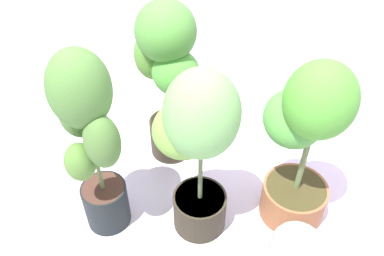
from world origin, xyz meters
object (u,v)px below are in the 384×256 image
potted_plant_back_right (304,139)px  potted_plant_center (197,142)px  floor_fan (295,253)px  potted_plant_front_left (90,137)px  potted_plant_back_left (167,68)px

potted_plant_back_right → potted_plant_center: bearing=-137.5°
potted_plant_back_right → floor_fan: bearing=-65.0°
potted_plant_front_left → potted_plant_center: size_ratio=1.08×
potted_plant_center → potted_plant_back_right: bearing=42.5°
potted_plant_back_left → potted_plant_front_left: bearing=-85.7°
potted_plant_back_right → potted_plant_back_left: potted_plant_back_left is taller
potted_plant_back_right → potted_plant_center: potted_plant_center is taller
potted_plant_front_left → floor_fan: 0.84m
potted_plant_back_right → potted_plant_back_left: bearing=180.0°
potted_plant_back_left → potted_plant_back_right: bearing=-0.0°
potted_plant_back_right → potted_plant_front_left: potted_plant_front_left is taller
potted_plant_front_left → potted_plant_center: (0.31, 0.22, -0.03)m
potted_plant_back_right → potted_plant_back_left: (-0.66, 0.00, 0.07)m
potted_plant_center → floor_fan: size_ratio=2.33×
potted_plant_back_right → floor_fan: (0.15, -0.33, -0.22)m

